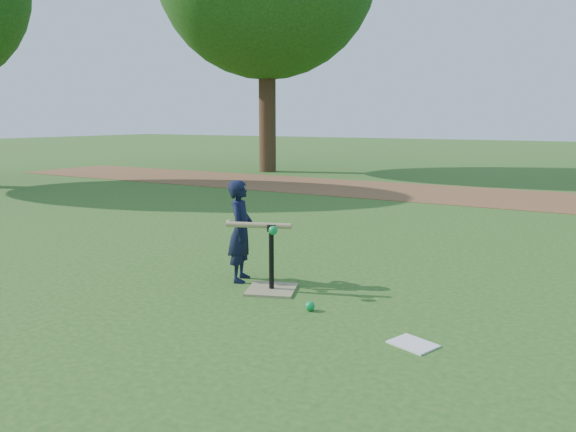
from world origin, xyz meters
The scene contains 7 objects.
ground centered at (0.00, 0.00, 0.00)m, with size 80.00×80.00×0.00m, color #285116.
dirt_strip centered at (0.00, 7.50, 0.01)m, with size 24.00×3.00×0.01m, color brown.
child centered at (-0.08, 0.12, 0.49)m, with size 0.36×0.24×0.98m, color black.
wiffle_ball_ground centered at (0.91, -0.32, 0.04)m, with size 0.08×0.08×0.08m, color #0D9340.
clipboard centered at (1.87, -0.58, 0.01)m, with size 0.30×0.23×0.01m, color silver.
batting_tee centered at (0.35, -0.01, 0.11)m, with size 0.55×0.55×0.61m.
swing_action centered at (0.24, -0.05, 0.60)m, with size 0.62×0.25×0.09m.
Camera 1 is at (2.97, -4.22, 1.55)m, focal length 35.00 mm.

